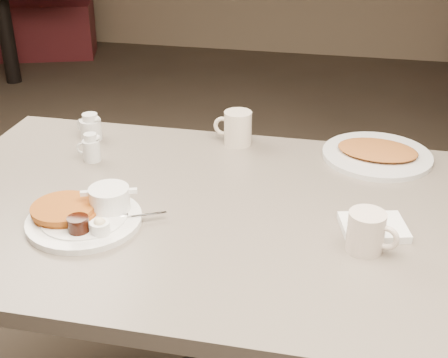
% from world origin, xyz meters
% --- Properties ---
extents(diner_table, '(1.50, 0.90, 0.75)m').
position_xyz_m(diner_table, '(0.00, 0.00, 0.58)').
color(diner_table, slate).
rests_on(diner_table, ground).
extents(main_plate, '(0.35, 0.33, 0.07)m').
position_xyz_m(main_plate, '(-0.29, -0.12, 0.77)').
color(main_plate, white).
rests_on(main_plate, diner_table).
extents(coffee_mug_near, '(0.12, 0.10, 0.09)m').
position_xyz_m(coffee_mug_near, '(0.34, -0.11, 0.80)').
color(coffee_mug_near, silver).
rests_on(coffee_mug_near, diner_table).
extents(napkin, '(0.17, 0.14, 0.02)m').
position_xyz_m(napkin, '(0.35, -0.03, 0.76)').
color(napkin, white).
rests_on(napkin, diner_table).
extents(coffee_mug_far, '(0.12, 0.09, 0.10)m').
position_xyz_m(coffee_mug_far, '(-0.04, 0.38, 0.80)').
color(coffee_mug_far, beige).
rests_on(coffee_mug_far, diner_table).
extents(creamer_left, '(0.07, 0.06, 0.08)m').
position_xyz_m(creamer_left, '(-0.41, 0.18, 0.79)').
color(creamer_left, silver).
rests_on(creamer_left, diner_table).
extents(creamer_right, '(0.09, 0.07, 0.08)m').
position_xyz_m(creamer_right, '(-0.47, 0.32, 0.79)').
color(creamer_right, silver).
rests_on(creamer_right, diner_table).
extents(hash_plate, '(0.34, 0.34, 0.04)m').
position_xyz_m(hash_plate, '(0.37, 0.36, 0.76)').
color(hash_plate, silver).
rests_on(hash_plate, diner_table).
extents(booth_back_left, '(1.47, 1.59, 1.12)m').
position_xyz_m(booth_back_left, '(-2.44, 3.41, 0.41)').
color(booth_back_left, maroon).
rests_on(booth_back_left, ground).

